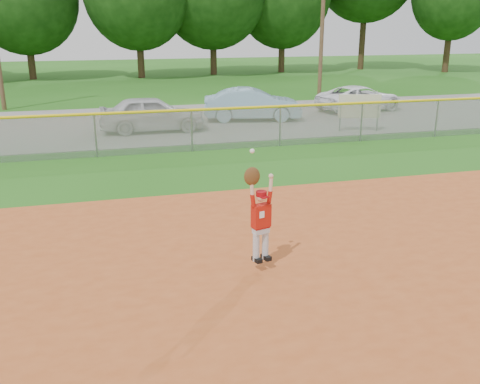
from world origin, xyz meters
name	(u,v)px	position (x,y,z in m)	size (l,w,h in m)	color
ground	(284,270)	(0.00, 0.00, 0.00)	(120.00, 120.00, 0.00)	#215B14
clay_infield	(357,362)	(0.00, -3.00, 0.02)	(24.00, 16.00, 0.04)	#AA4B1E
parking_strip	(170,122)	(0.00, 16.00, 0.01)	(44.00, 10.00, 0.03)	slate
car_white_a	(152,114)	(-1.00, 13.98, 0.77)	(1.76, 4.37, 1.49)	silver
car_blue	(252,104)	(3.83, 15.44, 0.77)	(1.57, 4.51, 1.49)	#7EA6BC
car_white_b	(360,98)	(9.99, 16.67, 0.68)	(2.14, 4.65, 1.29)	white
sponsor_sign	(359,107)	(7.43, 11.70, 1.05)	(1.74, 0.49, 1.58)	gray
outfield_fence	(192,127)	(0.00, 10.00, 0.88)	(40.06, 0.10, 1.55)	gray
power_lines	(170,18)	(1.00, 22.00, 4.68)	(19.40, 0.24, 9.00)	#4C3823
ballplayer	(260,215)	(-0.48, 0.06, 1.14)	(0.60, 0.32, 2.16)	silver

